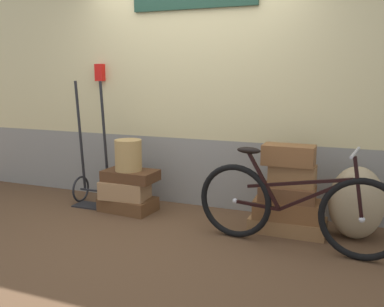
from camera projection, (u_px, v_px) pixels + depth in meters
name	position (u px, v px, depth m)	size (l,w,h in m)	color
ground	(164.00, 228.00, 4.27)	(8.85, 5.20, 0.06)	#513823
station_building	(196.00, 83.00, 4.78)	(6.85, 0.74, 2.78)	gray
suitcase_0	(128.00, 204.00, 4.72)	(0.59, 0.38, 0.15)	brown
suitcase_1	(125.00, 190.00, 4.67)	(0.51, 0.32, 0.19)	#9E754C
suitcase_2	(131.00, 175.00, 4.66)	(0.57, 0.35, 0.12)	#4C2D19
suitcase_3	(287.00, 225.00, 4.08)	(0.71, 0.35, 0.14)	olive
suitcase_4	(287.00, 209.00, 4.04)	(0.62, 0.31, 0.18)	brown
suitcase_5	(287.00, 193.00, 4.01)	(0.52, 0.30, 0.14)	brown
suitcase_6	(292.00, 175.00, 3.99)	(0.43, 0.21, 0.20)	olive
suitcase_7	(289.00, 155.00, 3.95)	(0.48, 0.25, 0.19)	brown
wicker_basket	(128.00, 155.00, 4.61)	(0.29, 0.29, 0.34)	#A8844C
luggage_trolley	(93.00, 177.00, 4.92)	(0.41, 0.38, 1.42)	black
burlap_sack	(356.00, 203.00, 3.88)	(0.49, 0.42, 0.68)	#9E8966
bicycle	(294.00, 207.00, 3.66)	(1.78, 0.46, 0.90)	black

